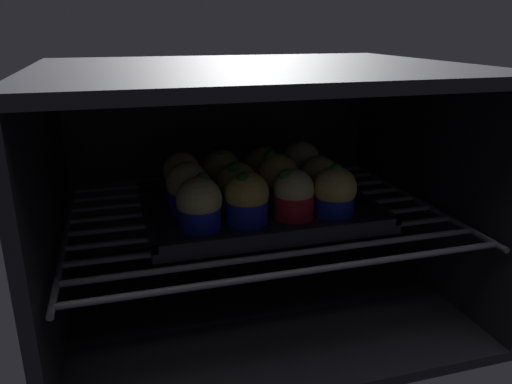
{
  "coord_description": "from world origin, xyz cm",
  "views": [
    {
      "loc": [
        -19.31,
        -44.46,
        40.56
      ],
      "look_at": [
        0.0,
        21.93,
        17.18
      ],
      "focal_mm": 34.61,
      "sensor_mm": 36.0,
      "label": 1
    }
  ],
  "objects_px": {
    "muffin_row0_col1": "(247,199)",
    "muffin_row0_col2": "(293,195)",
    "muffin_row1_col1": "(237,187)",
    "muffin_row2_col3": "(301,164)",
    "muffin_row0_col0": "(199,204)",
    "muffin_row0_col3": "(335,192)",
    "muffin_row1_col3": "(319,179)",
    "muffin_row2_col2": "(263,170)",
    "muffin_row2_col1": "(222,173)",
    "muffin_row1_col0": "(187,188)",
    "baking_tray": "(256,208)",
    "muffin_row1_col2": "(278,179)",
    "muffin_row2_col0": "(182,176)"
  },
  "relations": [
    {
      "from": "muffin_row2_col3",
      "to": "muffin_row1_col3",
      "type": "bearing_deg",
      "value": -86.6
    },
    {
      "from": "baking_tray",
      "to": "muffin_row0_col3",
      "type": "xyz_separation_m",
      "value": [
        0.09,
        -0.07,
        0.04
      ]
    },
    {
      "from": "muffin_row0_col1",
      "to": "muffin_row1_col2",
      "type": "relative_size",
      "value": 0.89
    },
    {
      "from": "muffin_row0_col3",
      "to": "muffin_row1_col0",
      "type": "bearing_deg",
      "value": 159.89
    },
    {
      "from": "muffin_row0_col1",
      "to": "muffin_row0_col2",
      "type": "bearing_deg",
      "value": 0.42
    },
    {
      "from": "muffin_row1_col0",
      "to": "muffin_row2_col0",
      "type": "bearing_deg",
      "value": 89.0
    },
    {
      "from": "muffin_row1_col1",
      "to": "muffin_row2_col2",
      "type": "relative_size",
      "value": 0.96
    },
    {
      "from": "baking_tray",
      "to": "muffin_row0_col2",
      "type": "relative_size",
      "value": 4.63
    },
    {
      "from": "muffin_row0_col2",
      "to": "muffin_row2_col3",
      "type": "xyz_separation_m",
      "value": [
        0.06,
        0.13,
        0.0
      ]
    },
    {
      "from": "baking_tray",
      "to": "muffin_row2_col0",
      "type": "bearing_deg",
      "value": 146.5
    },
    {
      "from": "muffin_row0_col1",
      "to": "muffin_row0_col2",
      "type": "relative_size",
      "value": 1.02
    },
    {
      "from": "baking_tray",
      "to": "muffin_row0_col2",
      "type": "bearing_deg",
      "value": -60.57
    },
    {
      "from": "muffin_row2_col0",
      "to": "muffin_row1_col0",
      "type": "bearing_deg",
      "value": -91.0
    },
    {
      "from": "muffin_row0_col3",
      "to": "muffin_row1_col3",
      "type": "height_order",
      "value": "muffin_row0_col3"
    },
    {
      "from": "muffin_row1_col0",
      "to": "muffin_row1_col2",
      "type": "xyz_separation_m",
      "value": [
        0.13,
        -0.01,
        0.0
      ]
    },
    {
      "from": "muffin_row0_col0",
      "to": "muffin_row2_col1",
      "type": "xyz_separation_m",
      "value": [
        0.06,
        0.13,
        -0.0
      ]
    },
    {
      "from": "muffin_row1_col0",
      "to": "muffin_row2_col2",
      "type": "distance_m",
      "value": 0.14
    },
    {
      "from": "muffin_row0_col0",
      "to": "muffin_row2_col2",
      "type": "xyz_separation_m",
      "value": [
        0.13,
        0.13,
        0.0
      ]
    },
    {
      "from": "muffin_row1_col2",
      "to": "muffin_row2_col3",
      "type": "distance_m",
      "value": 0.09
    },
    {
      "from": "muffin_row1_col3",
      "to": "muffin_row2_col2",
      "type": "height_order",
      "value": "muffin_row2_col2"
    },
    {
      "from": "muffin_row0_col0",
      "to": "muffin_row1_col1",
      "type": "bearing_deg",
      "value": 43.28
    },
    {
      "from": "muffin_row0_col2",
      "to": "muffin_row2_col3",
      "type": "height_order",
      "value": "muffin_row2_col3"
    },
    {
      "from": "muffin_row0_col1",
      "to": "muffin_row1_col1",
      "type": "distance_m",
      "value": 0.06
    },
    {
      "from": "muffin_row2_col0",
      "to": "muffin_row0_col2",
      "type": "bearing_deg",
      "value": -43.62
    },
    {
      "from": "muffin_row1_col1",
      "to": "muffin_row1_col2",
      "type": "xyz_separation_m",
      "value": [
        0.06,
        0.0,
        0.01
      ]
    },
    {
      "from": "muffin_row0_col3",
      "to": "muffin_row2_col2",
      "type": "xyz_separation_m",
      "value": [
        -0.06,
        0.13,
        0.0
      ]
    },
    {
      "from": "muffin_row2_col1",
      "to": "muffin_row2_col3",
      "type": "xyz_separation_m",
      "value": [
        0.13,
        0.0,
        0.0
      ]
    },
    {
      "from": "muffin_row0_col2",
      "to": "muffin_row2_col1",
      "type": "height_order",
      "value": "same"
    },
    {
      "from": "muffin_row0_col2",
      "to": "muffin_row1_col3",
      "type": "bearing_deg",
      "value": 44.62
    },
    {
      "from": "muffin_row0_col0",
      "to": "muffin_row2_col2",
      "type": "height_order",
      "value": "same"
    },
    {
      "from": "muffin_row1_col3",
      "to": "muffin_row2_col3",
      "type": "bearing_deg",
      "value": 93.4
    },
    {
      "from": "baking_tray",
      "to": "muffin_row2_col0",
      "type": "relative_size",
      "value": 4.61
    },
    {
      "from": "muffin_row0_col1",
      "to": "muffin_row0_col2",
      "type": "height_order",
      "value": "muffin_row0_col1"
    },
    {
      "from": "muffin_row2_col3",
      "to": "muffin_row2_col0",
      "type": "bearing_deg",
      "value": -179.18
    },
    {
      "from": "muffin_row0_col1",
      "to": "muffin_row2_col3",
      "type": "bearing_deg",
      "value": 45.8
    },
    {
      "from": "baking_tray",
      "to": "muffin_row1_col2",
      "type": "relative_size",
      "value": 4.06
    },
    {
      "from": "muffin_row0_col1",
      "to": "muffin_row1_col2",
      "type": "height_order",
      "value": "muffin_row1_col2"
    },
    {
      "from": "muffin_row1_col1",
      "to": "muffin_row2_col2",
      "type": "bearing_deg",
      "value": 47.33
    },
    {
      "from": "muffin_row0_col3",
      "to": "muffin_row2_col1",
      "type": "bearing_deg",
      "value": 134.38
    },
    {
      "from": "muffin_row2_col1",
      "to": "muffin_row2_col3",
      "type": "relative_size",
      "value": 0.94
    },
    {
      "from": "muffin_row1_col1",
      "to": "muffin_row2_col3",
      "type": "distance_m",
      "value": 0.14
    },
    {
      "from": "muffin_row0_col0",
      "to": "muffin_row0_col3",
      "type": "relative_size",
      "value": 0.98
    },
    {
      "from": "muffin_row0_col0",
      "to": "muffin_row1_col2",
      "type": "distance_m",
      "value": 0.14
    },
    {
      "from": "muffin_row1_col3",
      "to": "muffin_row2_col1",
      "type": "bearing_deg",
      "value": 155.09
    },
    {
      "from": "muffin_row1_col2",
      "to": "muffin_row2_col2",
      "type": "distance_m",
      "value": 0.06
    },
    {
      "from": "muffin_row0_col1",
      "to": "muffin_row1_col2",
      "type": "distance_m",
      "value": 0.09
    },
    {
      "from": "muffin_row0_col2",
      "to": "muffin_row2_col2",
      "type": "bearing_deg",
      "value": 92.47
    },
    {
      "from": "muffin_row0_col1",
      "to": "muffin_row1_col0",
      "type": "bearing_deg",
      "value": 136.1
    },
    {
      "from": "muffin_row2_col3",
      "to": "muffin_row0_col3",
      "type": "bearing_deg",
      "value": -91.0
    },
    {
      "from": "muffin_row1_col1",
      "to": "muffin_row2_col0",
      "type": "distance_m",
      "value": 0.1
    }
  ]
}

